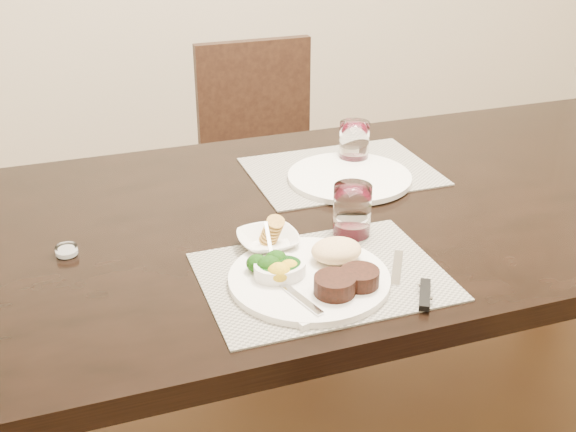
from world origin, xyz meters
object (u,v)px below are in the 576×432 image
object	(u,v)px
dinner_plate	(317,273)
far_plate	(349,177)
chair_far	(264,157)
cracker_bowl	(268,240)
wine_glass_near	(352,213)
steak_knife	(418,288)

from	to	relation	value
dinner_plate	far_plate	distance (m)	0.49
chair_far	far_plate	xyz separation A→B (m)	(-0.03, -0.81, 0.26)
cracker_bowl	wine_glass_near	world-z (taller)	wine_glass_near
cracker_bowl	far_plate	distance (m)	0.40
cracker_bowl	far_plate	bearing A→B (deg)	41.38
dinner_plate	wine_glass_near	bearing A→B (deg)	39.94
cracker_bowl	wine_glass_near	distance (m)	0.19
wine_glass_near	far_plate	bearing A→B (deg)	67.05
far_plate	cracker_bowl	bearing A→B (deg)	-138.62
dinner_plate	cracker_bowl	distance (m)	0.16
chair_far	wine_glass_near	size ratio (longest dim) A/B	8.12
dinner_plate	wine_glass_near	xyz separation A→B (m)	(0.14, 0.16, 0.03)
chair_far	steak_knife	xyz separation A→B (m)	(-0.11, -1.32, 0.26)
chair_far	steak_knife	size ratio (longest dim) A/B	4.13
cracker_bowl	wine_glass_near	size ratio (longest dim) A/B	1.12
far_plate	steak_knife	bearing A→B (deg)	-99.49
steak_knife	far_plate	size ratio (longest dim) A/B	0.71
chair_far	steak_knife	world-z (taller)	chair_far
steak_knife	wine_glass_near	world-z (taller)	wine_glass_near
chair_far	dinner_plate	bearing A→B (deg)	-102.86
chair_far	far_plate	distance (m)	0.85
dinner_plate	far_plate	size ratio (longest dim) A/B	1.00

